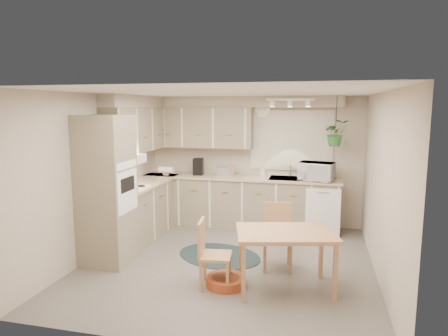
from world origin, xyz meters
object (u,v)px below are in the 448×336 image
at_px(chair_left, 216,254).
at_px(chair_back, 278,237).
at_px(dining_table, 285,260).
at_px(microwave, 316,169).
at_px(braided_rug, 219,255).
at_px(pet_bed, 226,281).

distance_m(chair_left, chair_back, 1.02).
height_order(dining_table, microwave, microwave).
bearing_deg(braided_rug, pet_bed, -71.18).
xyz_separation_m(pet_bed, microwave, (1.03, 2.45, 1.08)).
bearing_deg(microwave, pet_bed, -99.67).
xyz_separation_m(chair_back, microwave, (0.47, 1.73, 0.69)).
bearing_deg(pet_bed, microwave, 67.10).
bearing_deg(pet_bed, dining_table, 7.12).
distance_m(chair_left, braided_rug, 1.11).
xyz_separation_m(chair_left, microwave, (1.15, 2.49, 0.72)).
relative_size(dining_table, chair_back, 1.30).
relative_size(chair_back, microwave, 1.54).
xyz_separation_m(dining_table, pet_bed, (-0.72, -0.09, -0.31)).
xyz_separation_m(chair_left, pet_bed, (0.12, 0.04, -0.36)).
distance_m(chair_back, pet_bed, 0.99).
relative_size(dining_table, pet_bed, 2.33).
bearing_deg(dining_table, chair_back, 104.06).
bearing_deg(braided_rug, chair_back, -15.50).
bearing_deg(chair_left, braided_rug, -175.57).
distance_m(dining_table, pet_bed, 0.78).
relative_size(chair_left, pet_bed, 1.69).
bearing_deg(dining_table, chair_left, -171.15).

